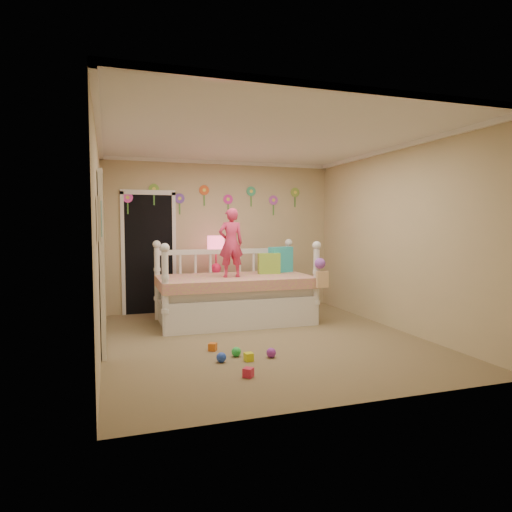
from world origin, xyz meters
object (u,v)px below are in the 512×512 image
object	(u,v)px
daybed	(235,281)
table_lamp	(216,248)
child	(231,243)
nightstand	(216,294)

from	to	relation	value
daybed	table_lamp	size ratio (longest dim) A/B	3.75
child	nightstand	bearing A→B (deg)	-87.59
daybed	child	world-z (taller)	child
child	table_lamp	xyz separation A→B (m)	(-0.03, 0.84, -0.13)
daybed	table_lamp	bearing A→B (deg)	100.00
daybed	child	size ratio (longest dim) A/B	2.29
child	nightstand	xyz separation A→B (m)	(-0.03, 0.84, -0.88)
child	table_lamp	bearing A→B (deg)	-87.59
child	table_lamp	size ratio (longest dim) A/B	1.64
nightstand	table_lamp	xyz separation A→B (m)	(0.00, 0.00, 0.76)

